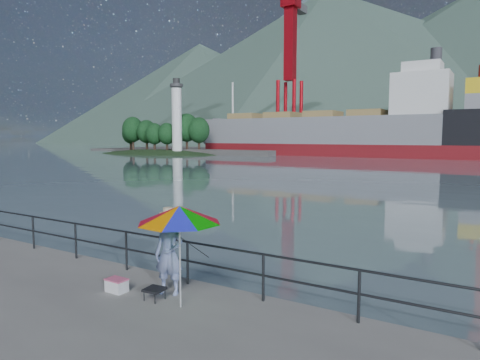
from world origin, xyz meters
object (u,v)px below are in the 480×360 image
Objects in this scene: fisherman at (169,254)px; beach_umbrella at (179,215)px; cooler_bag at (117,286)px; bulk_carrier at (338,133)px.

beach_umbrella reaches higher than fisherman.
fisherman is at bearing 26.60° from cooler_bag.
cooler_bag is 0.01× the size of bulk_carrier.
cooler_bag is at bearing -177.64° from beach_umbrella.
beach_umbrella is 2.49m from cooler_bag.
bulk_carrier is at bearing 105.99° from cooler_bag.
beach_umbrella reaches higher than cooler_bag.
fisherman is at bearing 146.35° from beach_umbrella.
cooler_bag is at bearing -74.80° from bulk_carrier.
beach_umbrella is 4.71× the size of cooler_bag.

